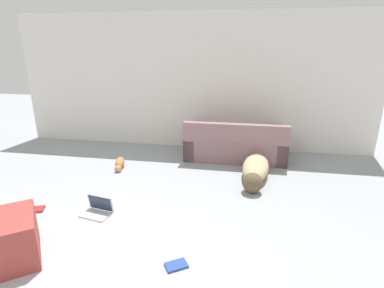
{
  "coord_description": "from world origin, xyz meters",
  "views": [
    {
      "loc": [
        1.07,
        -1.8,
        2.05
      ],
      "look_at": [
        0.38,
        2.15,
        0.73
      ],
      "focal_mm": 28.0,
      "sensor_mm": 36.0,
      "label": 1
    }
  ],
  "objects_px": {
    "laptop_open": "(98,208)",
    "book_red": "(36,210)",
    "dog": "(255,169)",
    "cat": "(120,163)",
    "couch": "(235,145)",
    "book_blue": "(176,265)"
  },
  "relations": [
    {
      "from": "book_blue",
      "to": "book_red",
      "type": "distance_m",
      "value": 2.16
    },
    {
      "from": "laptop_open",
      "to": "book_red",
      "type": "xyz_separation_m",
      "value": [
        -0.85,
        -0.08,
        -0.06
      ]
    },
    {
      "from": "couch",
      "to": "book_blue",
      "type": "height_order",
      "value": "couch"
    },
    {
      "from": "dog",
      "to": "cat",
      "type": "relative_size",
      "value": 2.88
    },
    {
      "from": "cat",
      "to": "book_red",
      "type": "distance_m",
      "value": 1.64
    },
    {
      "from": "dog",
      "to": "laptop_open",
      "type": "distance_m",
      "value": 2.47
    },
    {
      "from": "laptop_open",
      "to": "couch",
      "type": "bearing_deg",
      "value": 65.38
    },
    {
      "from": "laptop_open",
      "to": "book_blue",
      "type": "bearing_deg",
      "value": -22.64
    },
    {
      "from": "dog",
      "to": "book_red",
      "type": "xyz_separation_m",
      "value": [
        -2.85,
        -1.52,
        -0.14
      ]
    },
    {
      "from": "couch",
      "to": "laptop_open",
      "type": "relative_size",
      "value": 4.69
    },
    {
      "from": "book_blue",
      "to": "book_red",
      "type": "height_order",
      "value": "same"
    },
    {
      "from": "laptop_open",
      "to": "dog",
      "type": "bearing_deg",
      "value": 46.32
    },
    {
      "from": "couch",
      "to": "dog",
      "type": "height_order",
      "value": "couch"
    },
    {
      "from": "couch",
      "to": "book_blue",
      "type": "distance_m",
      "value": 3.16
    },
    {
      "from": "dog",
      "to": "cat",
      "type": "height_order",
      "value": "dog"
    },
    {
      "from": "laptop_open",
      "to": "book_blue",
      "type": "xyz_separation_m",
      "value": [
        1.2,
        -0.79,
        -0.06
      ]
    },
    {
      "from": "couch",
      "to": "book_red",
      "type": "bearing_deg",
      "value": 44.3
    },
    {
      "from": "laptop_open",
      "to": "book_blue",
      "type": "relative_size",
      "value": 1.57
    },
    {
      "from": "couch",
      "to": "dog",
      "type": "distance_m",
      "value": 0.97
    },
    {
      "from": "book_blue",
      "to": "dog",
      "type": "bearing_deg",
      "value": 70.03
    },
    {
      "from": "book_red",
      "to": "cat",
      "type": "bearing_deg",
      "value": 71.69
    },
    {
      "from": "couch",
      "to": "book_blue",
      "type": "relative_size",
      "value": 7.38
    }
  ]
}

